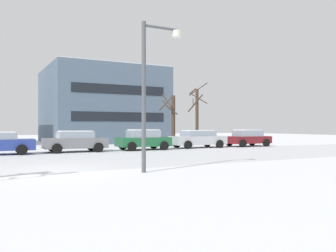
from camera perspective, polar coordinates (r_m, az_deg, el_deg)
The scene contains 10 objects.
ground_plane at distance 14.84m, azimuth -17.63°, elevation -6.72°, with size 120.00×120.00×0.00m, color white.
road_surface at distance 18.46m, azimuth -19.72°, elevation -5.40°, with size 80.00×9.38×0.00m.
street_lamp at distance 13.64m, azimuth -2.75°, elevation 7.23°, with size 1.68×0.36×5.65m.
parked_car_gray at distance 24.83m, azimuth -14.55°, elevation -2.33°, with size 4.15×2.23×1.43m.
parked_car_green at distance 26.21m, azimuth -3.95°, elevation -2.16°, with size 3.86×2.19×1.50m.
parked_car_silver at distance 28.77m, azimuth 4.80°, elevation -2.02°, with size 4.49×2.16×1.42m.
parked_car_maroon at distance 31.52m, azimuth 12.54°, elevation -1.85°, with size 3.89×2.16×1.43m.
tree_far_right at distance 31.30m, azimuth 0.72°, elevation 1.19°, with size 1.64×1.98×4.55m.
tree_far_mid at distance 33.72m, azimuth 4.60°, elevation 1.94°, with size 2.33×2.34×5.92m.
building_far_right at distance 40.58m, azimuth -10.51°, elevation 3.20°, with size 11.78×11.71×8.04m.
Camera 1 is at (-2.67, -14.49, 1.73)m, focal length 38.33 mm.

